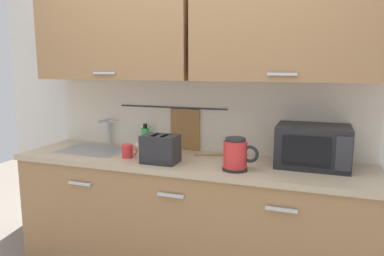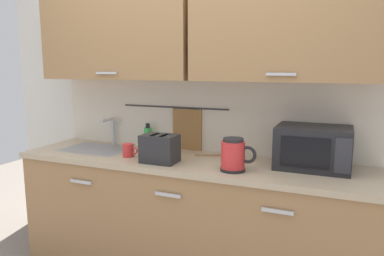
{
  "view_description": "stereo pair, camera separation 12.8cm",
  "coord_description": "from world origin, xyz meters",
  "px_view_note": "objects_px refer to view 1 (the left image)",
  "views": [
    {
      "loc": [
        0.87,
        -2.02,
        1.54
      ],
      "look_at": [
        0.02,
        0.33,
        1.12
      ],
      "focal_mm": 33.8,
      "sensor_mm": 36.0,
      "label": 1
    },
    {
      "loc": [
        0.99,
        -1.97,
        1.54
      ],
      "look_at": [
        0.02,
        0.33,
        1.12
      ],
      "focal_mm": 33.8,
      "sensor_mm": 36.0,
      "label": 2
    }
  ],
  "objects_px": {
    "electric_kettle": "(236,155)",
    "wooden_spoon": "(218,155)",
    "dish_soap_bottle": "(145,137)",
    "mixing_bowl": "(149,147)",
    "toaster": "(160,149)",
    "microwave": "(313,146)",
    "mug_near_sink": "(128,151)"
  },
  "relations": [
    {
      "from": "electric_kettle",
      "to": "wooden_spoon",
      "type": "height_order",
      "value": "electric_kettle"
    },
    {
      "from": "mixing_bowl",
      "to": "wooden_spoon",
      "type": "bearing_deg",
      "value": 9.9
    },
    {
      "from": "microwave",
      "to": "toaster",
      "type": "relative_size",
      "value": 1.8
    },
    {
      "from": "microwave",
      "to": "electric_kettle",
      "type": "bearing_deg",
      "value": -149.63
    },
    {
      "from": "electric_kettle",
      "to": "toaster",
      "type": "relative_size",
      "value": 0.89
    },
    {
      "from": "mug_near_sink",
      "to": "toaster",
      "type": "distance_m",
      "value": 0.29
    },
    {
      "from": "microwave",
      "to": "mug_near_sink",
      "type": "height_order",
      "value": "microwave"
    },
    {
      "from": "microwave",
      "to": "wooden_spoon",
      "type": "height_order",
      "value": "microwave"
    },
    {
      "from": "electric_kettle",
      "to": "microwave",
      "type": "bearing_deg",
      "value": 30.37
    },
    {
      "from": "electric_kettle",
      "to": "dish_soap_bottle",
      "type": "bearing_deg",
      "value": 155.12
    },
    {
      "from": "dish_soap_bottle",
      "to": "mixing_bowl",
      "type": "height_order",
      "value": "dish_soap_bottle"
    },
    {
      "from": "toaster",
      "to": "dish_soap_bottle",
      "type": "bearing_deg",
      "value": 129.1
    },
    {
      "from": "electric_kettle",
      "to": "dish_soap_bottle",
      "type": "xyz_separation_m",
      "value": [
        -0.83,
        0.39,
        -0.01
      ]
    },
    {
      "from": "mixing_bowl",
      "to": "wooden_spoon",
      "type": "relative_size",
      "value": 0.8
    },
    {
      "from": "dish_soap_bottle",
      "to": "wooden_spoon",
      "type": "height_order",
      "value": "dish_soap_bottle"
    },
    {
      "from": "mug_near_sink",
      "to": "wooden_spoon",
      "type": "relative_size",
      "value": 0.45
    },
    {
      "from": "wooden_spoon",
      "to": "electric_kettle",
      "type": "bearing_deg",
      "value": -57.16
    },
    {
      "from": "dish_soap_bottle",
      "to": "toaster",
      "type": "relative_size",
      "value": 0.77
    },
    {
      "from": "electric_kettle",
      "to": "mixing_bowl",
      "type": "bearing_deg",
      "value": 161.87
    },
    {
      "from": "microwave",
      "to": "toaster",
      "type": "height_order",
      "value": "microwave"
    },
    {
      "from": "toaster",
      "to": "wooden_spoon",
      "type": "height_order",
      "value": "toaster"
    },
    {
      "from": "microwave",
      "to": "wooden_spoon",
      "type": "bearing_deg",
      "value": 174.69
    },
    {
      "from": "wooden_spoon",
      "to": "dish_soap_bottle",
      "type": "bearing_deg",
      "value": 174.45
    },
    {
      "from": "mug_near_sink",
      "to": "wooden_spoon",
      "type": "height_order",
      "value": "mug_near_sink"
    },
    {
      "from": "electric_kettle",
      "to": "wooden_spoon",
      "type": "distance_m",
      "value": 0.4
    },
    {
      "from": "dish_soap_bottle",
      "to": "mixing_bowl",
      "type": "xyz_separation_m",
      "value": [
        0.11,
        -0.15,
        -0.04
      ]
    },
    {
      "from": "mixing_bowl",
      "to": "toaster",
      "type": "xyz_separation_m",
      "value": [
        0.2,
        -0.23,
        0.05
      ]
    },
    {
      "from": "mixing_bowl",
      "to": "toaster",
      "type": "height_order",
      "value": "toaster"
    },
    {
      "from": "mug_near_sink",
      "to": "mixing_bowl",
      "type": "bearing_deg",
      "value": 65.48
    },
    {
      "from": "microwave",
      "to": "toaster",
      "type": "bearing_deg",
      "value": -165.18
    },
    {
      "from": "mug_near_sink",
      "to": "electric_kettle",
      "type": "bearing_deg",
      "value": -3.86
    },
    {
      "from": "microwave",
      "to": "mixing_bowl",
      "type": "height_order",
      "value": "microwave"
    }
  ]
}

